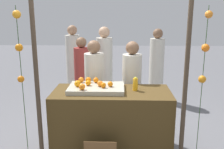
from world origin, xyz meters
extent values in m
cube|color=#4C3819|center=(0.00, 0.00, 0.46)|extent=(1.63, 0.73, 0.91)
cube|color=#B2AD99|center=(-0.21, 0.04, 0.94)|extent=(0.77, 0.52, 0.06)
sphere|color=orange|center=(-0.35, 0.22, 1.01)|extent=(0.08, 0.08, 0.08)
sphere|color=orange|center=(-0.11, -0.04, 1.01)|extent=(0.07, 0.07, 0.07)
sphere|color=orange|center=(-0.33, 0.06, 1.01)|extent=(0.08, 0.08, 0.08)
sphere|color=orange|center=(-0.02, 0.02, 1.01)|extent=(0.07, 0.07, 0.07)
sphere|color=orange|center=(-0.47, 0.00, 1.02)|extent=(0.09, 0.09, 0.09)
sphere|color=orange|center=(-0.39, -0.15, 1.02)|extent=(0.09, 0.09, 0.09)
sphere|color=orange|center=(-0.16, 0.02, 1.01)|extent=(0.08, 0.08, 0.08)
sphere|color=orange|center=(-0.45, 0.23, 1.01)|extent=(0.08, 0.08, 0.08)
sphere|color=orange|center=(-0.24, 0.21, 1.01)|extent=(0.08, 0.08, 0.08)
cylinder|color=#F3A91D|center=(0.33, 0.04, 1.00)|extent=(0.07, 0.07, 0.17)
cylinder|color=yellow|center=(0.33, 0.04, 1.09)|extent=(0.04, 0.04, 0.02)
cylinder|color=beige|center=(-0.30, 0.62, 0.67)|extent=(0.31, 0.31, 1.34)
sphere|color=brown|center=(-0.30, 0.62, 1.44)|extent=(0.21, 0.21, 0.21)
cylinder|color=beige|center=(0.30, 0.59, 0.66)|extent=(0.31, 0.31, 1.33)
sphere|color=brown|center=(0.30, 0.59, 1.43)|extent=(0.21, 0.21, 0.21)
cylinder|color=maroon|center=(-0.63, 1.51, 0.65)|extent=(0.30, 0.30, 1.31)
sphere|color=brown|center=(-0.63, 1.51, 1.41)|extent=(0.20, 0.20, 0.20)
cylinder|color=beige|center=(-0.21, 1.89, 0.73)|extent=(0.34, 0.34, 1.46)
sphere|color=tan|center=(-0.21, 1.89, 1.57)|extent=(0.23, 0.23, 0.23)
cylinder|color=beige|center=(-0.99, 2.53, 0.73)|extent=(0.34, 0.34, 1.46)
sphere|color=#A87A59|center=(-0.99, 2.53, 1.57)|extent=(0.23, 0.23, 0.23)
cylinder|color=beige|center=(0.94, 2.31, 0.70)|extent=(0.33, 0.33, 1.41)
sphere|color=brown|center=(0.94, 2.31, 1.51)|extent=(0.22, 0.22, 0.22)
cylinder|color=#473828|center=(-0.89, -0.41, 1.07)|extent=(0.06, 0.06, 2.13)
cylinder|color=#473828|center=(0.89, -0.41, 1.07)|extent=(0.06, 0.06, 2.13)
cylinder|color=#2D4C23|center=(-1.06, -0.45, 1.02)|extent=(0.01, 0.01, 2.05)
sphere|color=orange|center=(-1.05, -0.45, 1.95)|extent=(0.09, 0.09, 0.09)
sphere|color=orange|center=(-1.06, -0.44, 1.57)|extent=(0.09, 0.09, 0.09)
sphere|color=orange|center=(-1.07, -0.46, 1.20)|extent=(0.08, 0.08, 0.08)
cylinder|color=#2D4C23|center=(1.10, -0.39, 1.02)|extent=(0.01, 0.01, 2.05)
sphere|color=orange|center=(1.10, -0.39, 1.95)|extent=(0.09, 0.09, 0.09)
sphere|color=orange|center=(1.10, -0.39, 1.57)|extent=(0.09, 0.09, 0.09)
sphere|color=orange|center=(1.09, -0.39, 1.20)|extent=(0.09, 0.09, 0.09)
camera|label=1|loc=(0.11, -3.35, 1.97)|focal=40.85mm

